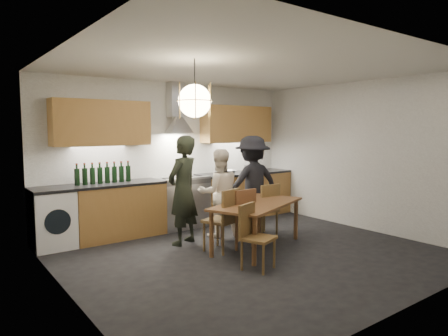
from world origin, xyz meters
TOP-DOWN VIEW (x-y plane):
  - ground at (0.00, 0.00)m, footprint 5.00×5.00m
  - room_shell at (0.00, 0.00)m, footprint 5.02×4.52m
  - counter_run at (0.02, 1.95)m, footprint 5.00×0.62m
  - range_stove at (0.00, 1.94)m, footprint 0.90×0.60m
  - wall_fixtures at (0.00, 2.07)m, footprint 4.30×0.54m
  - pendant_lamp at (-1.00, -0.10)m, footprint 0.43×0.43m
  - dining_table at (0.24, 0.16)m, footprint 1.79×1.35m
  - chair_back_left at (-0.25, 0.29)m, footprint 0.52×0.52m
  - chair_back_mid at (0.06, 0.31)m, footprint 0.43×0.43m
  - chair_back_right at (0.80, 0.55)m, footprint 0.40×0.40m
  - chair_front at (-0.38, -0.48)m, footprint 0.48×0.48m
  - person_left at (-0.53, 0.99)m, footprint 0.72×0.61m
  - person_mid at (0.17, 1.03)m, footprint 0.85×0.76m
  - person_right at (0.88, 1.01)m, footprint 1.14×0.76m
  - mixing_bowl at (1.02, 1.89)m, footprint 0.40×0.40m
  - stock_pot at (1.60, 1.98)m, footprint 0.19×0.19m
  - wine_bottles at (-1.39, 2.00)m, footprint 0.91×0.08m

SIDE VIEW (x-z plane):
  - ground at x=0.00m, z-range 0.00..0.00m
  - range_stove at x=0.00m, z-range -0.02..0.90m
  - counter_run at x=0.02m, z-range 0.00..0.90m
  - chair_front at x=-0.38m, z-range 0.06..0.88m
  - chair_back_right at x=0.80m, z-range 0.06..0.93m
  - chair_back_mid at x=0.06m, z-range 0.06..0.95m
  - chair_back_left at x=-0.25m, z-range 0.07..0.98m
  - dining_table at x=0.24m, z-range 0.26..0.94m
  - person_mid at x=0.17m, z-range 0.00..1.44m
  - person_right at x=0.88m, z-range 0.00..1.65m
  - person_left at x=-0.53m, z-range 0.00..1.67m
  - mixing_bowl at x=1.02m, z-range 0.90..0.98m
  - stock_pot at x=1.60m, z-range 0.90..1.03m
  - wine_bottles at x=-1.39m, z-range 0.90..1.23m
  - room_shell at x=0.00m, z-range 0.40..3.01m
  - wall_fixtures at x=0.00m, z-range 1.32..2.42m
  - pendant_lamp at x=-1.00m, z-range 1.75..2.45m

